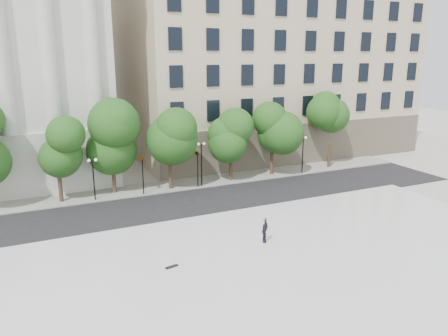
# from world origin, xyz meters

# --- Properties ---
(ground) EXTENTS (160.00, 160.00, 0.00)m
(ground) POSITION_xyz_m (0.00, 0.00, 0.00)
(ground) COLOR beige
(ground) RESTS_ON ground
(plaza) EXTENTS (44.00, 22.00, 0.45)m
(plaza) POSITION_xyz_m (0.00, 3.00, 0.23)
(plaza) COLOR silver
(plaza) RESTS_ON ground
(street) EXTENTS (60.00, 8.00, 0.02)m
(street) POSITION_xyz_m (0.00, 18.00, 0.01)
(street) COLOR black
(street) RESTS_ON ground
(far_sidewalk) EXTENTS (60.00, 4.00, 0.12)m
(far_sidewalk) POSITION_xyz_m (0.00, 24.00, 0.06)
(far_sidewalk) COLOR #9C9B90
(far_sidewalk) RESTS_ON ground
(building_east) EXTENTS (36.00, 26.15, 23.00)m
(building_east) POSITION_xyz_m (20.00, 38.91, 11.14)
(building_east) COLOR #C0B392
(building_east) RESTS_ON ground
(traffic_light_west) EXTENTS (0.70, 1.93, 4.26)m
(traffic_light_west) POSITION_xyz_m (-0.73, 22.30, 3.76)
(traffic_light_west) COLOR black
(traffic_light_west) RESTS_ON ground
(traffic_light_east) EXTENTS (0.55, 1.84, 4.23)m
(traffic_light_east) POSITION_xyz_m (4.74, 22.30, 3.73)
(traffic_light_east) COLOR black
(traffic_light_east) RESTS_ON ground
(person_lying) EXTENTS (1.58, 1.69, 0.46)m
(person_lying) POSITION_xyz_m (3.76, 7.45, 0.68)
(person_lying) COLOR black
(person_lying) RESTS_ON plaza
(skateboard) EXTENTS (0.82, 0.36, 0.08)m
(skateboard) POSITION_xyz_m (-3.08, 6.66, 0.49)
(skateboard) COLOR black
(skateboard) RESTS_ON plaza
(street_trees) EXTENTS (47.68, 5.28, 7.60)m
(street_trees) POSITION_xyz_m (0.33, 23.51, 5.25)
(street_trees) COLOR #382619
(street_trees) RESTS_ON ground
(lamp_posts) EXTENTS (37.04, 0.28, 4.51)m
(lamp_posts) POSITION_xyz_m (-0.28, 22.60, 2.90)
(lamp_posts) COLOR black
(lamp_posts) RESTS_ON ground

